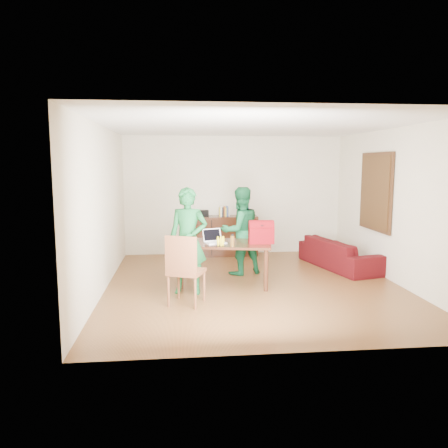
{
  "coord_description": "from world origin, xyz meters",
  "views": [
    {
      "loc": [
        -1.25,
        -7.24,
        2.08
      ],
      "look_at": [
        -0.48,
        0.3,
        1.03
      ],
      "focal_mm": 35.0,
      "sensor_mm": 36.0,
      "label": 1
    }
  ],
  "objects": [
    {
      "name": "chair",
      "position": [
        -1.17,
        -0.93,
        0.31
      ],
      "size": [
        0.62,
        0.61,
        1.06
      ],
      "rotation": [
        0.0,
        0.0,
        -0.39
      ],
      "color": "brown",
      "rests_on": "ground"
    },
    {
      "name": "bananas",
      "position": [
        -0.58,
        -0.21,
        0.77
      ],
      "size": [
        0.18,
        0.13,
        0.06
      ],
      "primitive_type": null,
      "rotation": [
        0.0,
        0.0,
        -0.11
      ],
      "color": "gold",
      "rests_on": "table"
    },
    {
      "name": "person_far",
      "position": [
        -0.12,
        0.8,
        0.83
      ],
      "size": [
        0.97,
        0.87,
        1.65
      ],
      "primitive_type": "imported",
      "rotation": [
        0.0,
        0.0,
        3.5
      ],
      "color": "#13572E",
      "rests_on": "ground"
    },
    {
      "name": "table",
      "position": [
        -0.48,
        0.1,
        0.64
      ],
      "size": [
        1.71,
        1.17,
        0.74
      ],
      "rotation": [
        0.0,
        0.0,
        -0.19
      ],
      "color": "black",
      "rests_on": "ground"
    },
    {
      "name": "room",
      "position": [
        0.01,
        0.13,
        1.31
      ],
      "size": [
        5.2,
        5.7,
        2.9
      ],
      "color": "#462911",
      "rests_on": "ground"
    },
    {
      "name": "bottle",
      "position": [
        -0.4,
        -0.27,
        0.84
      ],
      "size": [
        0.08,
        0.08,
        0.2
      ],
      "primitive_type": "cylinder",
      "rotation": [
        0.0,
        0.0,
        0.31
      ],
      "color": "brown",
      "rests_on": "table"
    },
    {
      "name": "laptop",
      "position": [
        -0.65,
        0.05,
        0.78
      ],
      "size": [
        0.39,
        0.33,
        0.24
      ],
      "rotation": [
        0.0,
        0.0,
        0.33
      ],
      "color": "white",
      "rests_on": "table"
    },
    {
      "name": "red_bag",
      "position": [
        0.13,
        -0.01,
        0.89
      ],
      "size": [
        0.43,
        0.27,
        0.31
      ],
      "primitive_type": "cube",
      "rotation": [
        0.0,
        0.0,
        -0.06
      ],
      "color": "maroon",
      "rests_on": "table"
    },
    {
      "name": "person_near",
      "position": [
        -1.12,
        -0.35,
        0.86
      ],
      "size": [
        0.7,
        0.54,
        1.71
      ],
      "primitive_type": "imported",
      "rotation": [
        0.0,
        0.0,
        -0.22
      ],
      "color": "#125225",
      "rests_on": "ground"
    },
    {
      "name": "sofa",
      "position": [
        1.95,
        1.09,
        0.29
      ],
      "size": [
        1.23,
        2.1,
        0.58
      ],
      "primitive_type": "imported",
      "rotation": [
        0.0,
        0.0,
        1.81
      ],
      "color": "#3B0907",
      "rests_on": "ground"
    }
  ]
}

